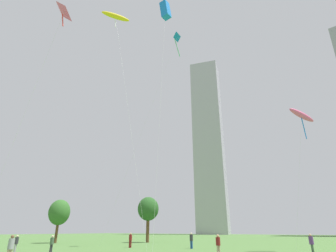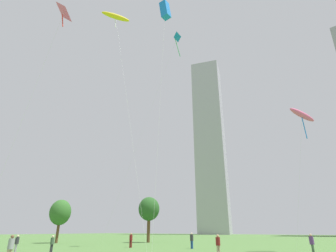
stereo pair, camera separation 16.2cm
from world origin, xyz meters
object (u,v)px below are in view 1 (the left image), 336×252
Objects in this scene: kite_flying_0 at (301,115)px; park_tree_0 at (59,212)px; person_standing_0 at (311,242)px; kite_flying_4 at (165,10)px; distant_highrise_1 at (209,142)px; person_standing_6 at (130,239)px; kite_flying_3 at (176,42)px; person_standing_4 at (191,239)px; park_tree_1 at (148,209)px; person_standing_2 at (52,243)px; kite_flying_2 at (64,14)px; person_standing_5 at (11,247)px; person_standing_1 at (218,243)px; kite_flying_1 at (116,17)px; person_standing_3 at (16,242)px.

kite_flying_0 is 2.23× the size of park_tree_0.
kite_flying_4 reaches higher than person_standing_0.
distant_highrise_1 is at bearing 5.24° from person_standing_0.
person_standing_6 is at bearing -7.43° from park_tree_0.
person_standing_0 is 35.46m from kite_flying_3.
person_standing_4 is 0.23× the size of park_tree_1.
kite_flying_4 is at bearing -100.96° from person_standing_2.
person_standing_0 is 0.07× the size of kite_flying_2.
person_standing_4 is 1.01× the size of person_standing_5.
person_standing_6 is 0.11× the size of kite_flying_0.
person_standing_4 is at bearing -34.96° from park_tree_1.
park_tree_1 is at bearing 43.47° from person_standing_0.
person_standing_1 is 14.91m from person_standing_6.
kite_flying_0 reaches higher than person_standing_2.
kite_flying_1 reaches higher than park_tree_1.
person_standing_5 is 38.21m from kite_flying_3.
park_tree_0 is at bearing 141.00° from kite_flying_2.
person_standing_0 is at bearing 27.44° from kite_flying_1.
person_standing_1 is at bearing 67.14° from person_standing_3.
kite_flying_3 is (-9.50, 8.67, 31.51)m from person_standing_1.
person_standing_4 is at bearing 175.40° from person_standing_6.
distant_highrise_1 reaches higher than person_standing_2.
person_standing_0 is 0.06× the size of kite_flying_1.
park_tree_1 is (-10.21, 21.36, -24.00)m from kite_flying_1.
kite_flying_0 reaches higher than person_standing_1.
distant_highrise_1 reaches higher than person_standing_3.
kite_flying_1 is at bearing -62.69° from person_standing_2.
person_standing_3 is at bearing 74.97° from person_standing_5.
distant_highrise_1 is (-47.20, 107.39, 49.54)m from person_standing_4.
person_standing_1 is 19.71m from person_standing_3.
park_tree_0 is (-31.49, 12.31, -19.13)m from kite_flying_4.
person_standing_0 is 133.96m from distant_highrise_1.
person_standing_1 is at bearing -82.63° from person_standing_2.
person_standing_3 is 0.07× the size of kite_flying_4.
kite_flying_1 is 1.27× the size of kite_flying_2.
person_standing_6 is 27.90m from kite_flying_4.
park_tree_0 is (-24.08, -1.61, -27.49)m from kite_flying_3.
park_tree_0 is at bearing -95.33° from distant_highrise_1.
kite_flying_2 is (-0.60, 1.12, 21.79)m from person_standing_5.
kite_flying_2 is 0.24× the size of distant_highrise_1.
kite_flying_0 is (22.08, 16.61, 14.17)m from person_standing_2.
person_standing_1 is 1.08× the size of person_standing_2.
person_standing_0 is at bearing -1.56° from park_tree_0.
kite_flying_3 is 116.39m from distant_highrise_1.
kite_flying_3 is at bearing 87.97° from kite_flying_2.
person_standing_3 is (-17.95, -8.14, -0.05)m from person_standing_1.
person_standing_4 reaches higher than person_standing_2.
person_standing_0 is 32.79m from kite_flying_2.
person_standing_4 is (11.13, 15.43, 0.09)m from person_standing_3.
person_standing_2 is 0.05× the size of kite_flying_1.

